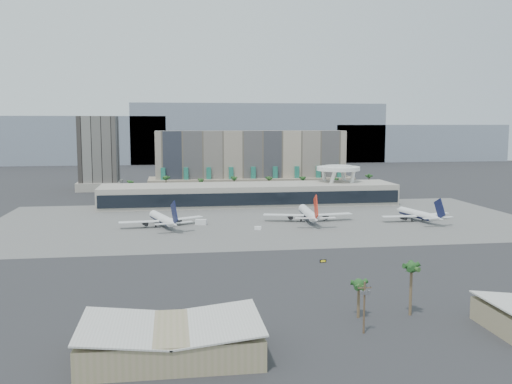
{
  "coord_description": "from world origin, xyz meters",
  "views": [
    {
      "loc": [
        -44.32,
        -215.1,
        47.32
      ],
      "look_at": [
        -6.41,
        40.0,
        15.98
      ],
      "focal_mm": 40.0,
      "sensor_mm": 36.0,
      "label": 1
    }
  ],
  "objects": [
    {
      "name": "terminal",
      "position": [
        0.0,
        109.84,
        6.52
      ],
      "size": [
        170.0,
        32.5,
        14.5
      ],
      "color": "#B3AB9D",
      "rests_on": "ground"
    },
    {
      "name": "utility_pole",
      "position": [
        -2.0,
        -96.09,
        7.14
      ],
      "size": [
        3.2,
        0.85,
        12.0
      ],
      "color": "#4C3826",
      "rests_on": "ground"
    },
    {
      "name": "apron_pad",
      "position": [
        0.0,
        55.0,
        0.03
      ],
      "size": [
        260.0,
        130.0,
        0.06
      ],
      "primitive_type": "cube",
      "color": "#5B5B59",
      "rests_on": "ground"
    },
    {
      "name": "near_palm_b",
      "position": [
        13.49,
        -85.81,
        10.71
      ],
      "size": [
        6.0,
        6.0,
        13.59
      ],
      "color": "brown",
      "rests_on": "ground"
    },
    {
      "name": "office_tower",
      "position": [
        -95.0,
        200.0,
        22.94
      ],
      "size": [
        30.0,
        30.0,
        52.0
      ],
      "color": "black",
      "rests_on": "ground"
    },
    {
      "name": "service_vehicle_a",
      "position": [
        -31.2,
        48.18,
        1.25
      ],
      "size": [
        5.59,
        3.69,
        2.51
      ],
      "primitive_type": "cube",
      "rotation": [
        0.0,
        0.0,
        -0.25
      ],
      "color": "white",
      "rests_on": "ground"
    },
    {
      "name": "palm_row",
      "position": [
        7.0,
        145.0,
        10.5
      ],
      "size": [
        157.8,
        2.8,
        13.1
      ],
      "color": "brown",
      "rests_on": "ground"
    },
    {
      "name": "airliner_centre",
      "position": [
        20.55,
        49.44,
        3.92
      ],
      "size": [
        43.63,
        45.01,
        15.53
      ],
      "rotation": [
        0.0,
        0.0,
        -0.06
      ],
      "color": "white",
      "rests_on": "ground"
    },
    {
      "name": "airliner_right",
      "position": [
        73.48,
        42.79,
        3.34
      ],
      "size": [
        36.62,
        38.04,
        13.25
      ],
      "rotation": [
        0.0,
        0.0,
        0.19
      ],
      "color": "white",
      "rests_on": "ground"
    },
    {
      "name": "saucer_structure",
      "position": [
        55.0,
        116.0,
        18.45
      ],
      "size": [
        26.0,
        26.0,
        21.89
      ],
      "color": "white",
      "rests_on": "ground"
    },
    {
      "name": "mountain_ridge",
      "position": [
        27.88,
        470.0,
        29.89
      ],
      "size": [
        680.0,
        60.0,
        70.0
      ],
      "color": "gray",
      "rests_on": "ground"
    },
    {
      "name": "taxiway_sign",
      "position": [
        6.22,
        -30.59,
        0.52
      ],
      "size": [
        2.33,
        0.63,
        1.05
      ],
      "rotation": [
        0.0,
        0.0,
        0.13
      ],
      "color": "black",
      "rests_on": "ground"
    },
    {
      "name": "hangar_left",
      "position": [
        -45.0,
        -102.0,
        3.2
      ],
      "size": [
        36.65,
        22.6,
        7.55
      ],
      "color": "#918761",
      "rests_on": "ground"
    },
    {
      "name": "airliner_left",
      "position": [
        -48.75,
        45.79,
        3.59
      ],
      "size": [
        38.62,
        39.98,
        14.25
      ],
      "rotation": [
        0.0,
        0.0,
        0.31
      ],
      "color": "white",
      "rests_on": "ground"
    },
    {
      "name": "ground",
      "position": [
        0.0,
        0.0,
        0.0
      ],
      "size": [
        900.0,
        900.0,
        0.0
      ],
      "primitive_type": "plane",
      "color": "#232326",
      "rests_on": "ground"
    },
    {
      "name": "hotel",
      "position": [
        10.0,
        174.41,
        16.81
      ],
      "size": [
        140.0,
        30.0,
        42.0
      ],
      "color": "tan",
      "rests_on": "ground"
    },
    {
      "name": "service_vehicle_b",
      "position": [
        -6.79,
        31.78,
        0.77
      ],
      "size": [
        3.21,
        2.11,
        1.54
      ],
      "primitive_type": "cube",
      "rotation": [
        0.0,
        0.0,
        -0.14
      ],
      "color": "white",
      "rests_on": "ground"
    },
    {
      "name": "near_palm_a",
      "position": [
        0.19,
        -85.69,
        6.96
      ],
      "size": [
        6.0,
        6.0,
        9.75
      ],
      "color": "brown",
      "rests_on": "ground"
    }
  ]
}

